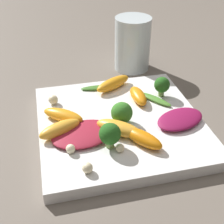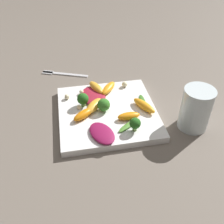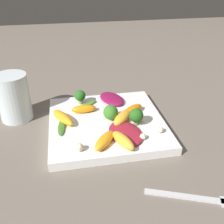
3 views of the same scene
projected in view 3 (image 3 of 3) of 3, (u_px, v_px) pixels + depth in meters
ground_plane at (106, 127)px, 0.63m from camera, size 2.40×2.40×0.00m
plate at (106, 123)px, 0.63m from camera, size 0.27×0.27×0.02m
drinking_glass at (14, 97)px, 0.64m from camera, size 0.08×0.08×0.12m
fork at (204, 198)px, 0.44m from camera, size 0.07×0.16×0.01m
radicchio_leaf_0 at (125, 133)px, 0.57m from camera, size 0.11×0.08×0.01m
radicchio_leaf_1 at (112, 99)px, 0.70m from camera, size 0.10×0.08×0.01m
orange_segment_0 at (132, 110)px, 0.64m from camera, size 0.06×0.07×0.02m
orange_segment_1 at (123, 140)px, 0.53m from camera, size 0.07×0.05×0.02m
orange_segment_2 at (84, 109)px, 0.65m from camera, size 0.03×0.06×0.02m
orange_segment_3 at (105, 140)px, 0.54m from camera, size 0.07×0.06×0.02m
orange_segment_4 at (63, 118)px, 0.61m from camera, size 0.08×0.06×0.02m
orange_segment_5 at (123, 117)px, 0.61m from camera, size 0.08×0.07×0.02m
broccoli_floret_0 at (136, 116)px, 0.59m from camera, size 0.03×0.03×0.04m
broccoli_floret_1 at (80, 96)px, 0.68m from camera, size 0.03×0.03×0.04m
broccoli_floret_2 at (111, 114)px, 0.61m from camera, size 0.04×0.04×0.04m
arugula_sprig_0 at (86, 105)px, 0.68m from camera, size 0.05×0.06×0.01m
arugula_sprig_1 at (62, 127)px, 0.59m from camera, size 0.07×0.02×0.01m
macadamia_nut_0 at (140, 119)px, 0.61m from camera, size 0.01×0.01×0.01m
macadamia_nut_1 at (143, 137)px, 0.55m from camera, size 0.01×0.01×0.01m
macadamia_nut_2 at (160, 130)px, 0.57m from camera, size 0.01×0.01×0.01m
macadamia_nut_3 at (79, 147)px, 0.52m from camera, size 0.02×0.02×0.02m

